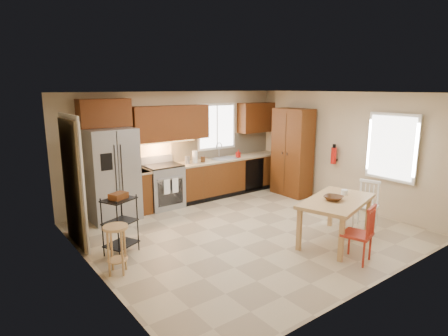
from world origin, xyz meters
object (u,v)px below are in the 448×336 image
object	(u,v)px
utility_cart	(120,225)
table_bowl	(333,201)
chair_red	(357,233)
chair_white	(365,206)
table_jar	(344,193)
soap_bottle	(238,153)
pantry	(292,152)
fire_extinguisher	(334,156)
dining_table	(335,221)
bar_stool	(117,250)
refrigerator	(112,175)
range_stove	(163,187)

from	to	relation	value
utility_cart	table_bowl	bearing A→B (deg)	-54.51
chair_red	chair_white	size ratio (longest dim) A/B	1.00
chair_red	utility_cart	world-z (taller)	utility_cart
utility_cart	table_jar	bearing A→B (deg)	-50.06
soap_bottle	chair_white	bearing A→B (deg)	-83.76
table_jar	utility_cart	distance (m)	3.82
pantry	table_jar	bearing A→B (deg)	-117.06
fire_extinguisher	utility_cart	size ratio (longest dim) A/B	0.38
dining_table	table_bowl	xyz separation A→B (m)	(-0.09, 0.00, 0.38)
fire_extinguisher	bar_stool	xyz separation A→B (m)	(-5.13, -0.25, -0.75)
pantry	table_jar	distance (m)	2.67
refrigerator	chair_red	distance (m)	4.64
soap_bottle	bar_stool	distance (m)	4.59
refrigerator	chair_white	bearing A→B (deg)	-43.25
refrigerator	fire_extinguisher	world-z (taller)	refrigerator
refrigerator	bar_stool	xyz separation A→B (m)	(-0.80, -2.23, -0.56)
refrigerator	utility_cart	size ratio (longest dim) A/B	1.93
fire_extinguisher	table_bowl	bearing A→B (deg)	-142.49
refrigerator	dining_table	world-z (taller)	refrigerator
range_stove	bar_stool	world-z (taller)	range_stove
fire_extinguisher	bar_stool	distance (m)	5.19
pantry	chair_red	bearing A→B (deg)	-121.29
utility_cart	chair_red	bearing A→B (deg)	-65.42
fire_extinguisher	table_jar	bearing A→B (deg)	-136.99
pantry	utility_cart	bearing A→B (deg)	-171.30
chair_red	chair_white	world-z (taller)	same
range_stove	table_bowl	distance (m)	3.71
soap_bottle	utility_cart	bearing A→B (deg)	-156.42
refrigerator	fire_extinguisher	xyz separation A→B (m)	(4.33, -1.98, 0.19)
range_stove	pantry	xyz separation A→B (m)	(2.98, -0.99, 0.59)
fire_extinguisher	chair_red	world-z (taller)	fire_extinguisher
table_bowl	utility_cart	world-z (taller)	utility_cart
chair_red	table_bowl	world-z (taller)	chair_red
bar_stool	chair_red	bearing A→B (deg)	-10.22
pantry	chair_red	world-z (taller)	pantry
dining_table	bar_stool	xyz separation A→B (m)	(-3.39, 1.16, -0.01)
dining_table	utility_cart	bearing A→B (deg)	134.30
pantry	bar_stool	distance (m)	5.15
soap_bottle	bar_stool	size ratio (longest dim) A/B	0.27
chair_red	bar_stool	distance (m)	3.54
range_stove	chair_white	distance (m)	4.15
chair_white	refrigerator	bearing A→B (deg)	30.47
pantry	chair_red	xyz separation A→B (m)	(-1.89, -3.11, -0.61)
pantry	table_jar	size ratio (longest dim) A/B	16.75
refrigerator	range_stove	xyz separation A→B (m)	(1.15, 0.06, -0.45)
range_stove	bar_stool	size ratio (longest dim) A/B	1.30
range_stove	dining_table	world-z (taller)	range_stove
dining_table	chair_white	size ratio (longest dim) A/B	1.70
fire_extinguisher	table_jar	distance (m)	1.95
chair_white	bar_stool	distance (m)	4.48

